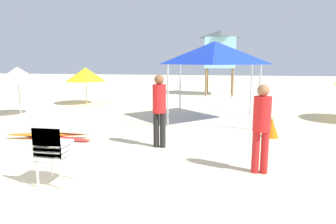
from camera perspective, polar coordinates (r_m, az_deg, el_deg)
The scene contains 10 objects.
ground at distance 5.27m, azimuth -19.11°, elevation -14.14°, with size 80.00×80.00×0.00m, color beige.
stacked_plastic_chairs at distance 5.39m, azimuth -21.30°, elevation -6.40°, with size 0.48×0.48×1.11m.
surfboard_pile at distance 8.74m, azimuth -20.86°, elevation -3.95°, with size 2.53×0.76×0.24m.
lifeguard_near_left at distance 7.19m, azimuth -1.66°, elevation 1.17°, with size 0.32×0.32×1.76m.
lifeguard_near_center at distance 5.77m, azimuth 17.33°, elevation -2.01°, with size 0.32×0.32×1.67m.
popup_canopy at distance 10.63m, azimuth 8.86°, elevation 11.02°, with size 2.83×2.83×2.75m.
lifeguard_tower at distance 18.83m, azimuth 9.89°, elevation 11.71°, with size 1.98×1.98×3.91m.
beach_umbrella_left at distance 12.77m, azimuth -26.63°, elevation 6.35°, with size 1.67×1.67×1.86m.
beach_umbrella_mid at distance 15.10m, azimuth -15.36°, elevation 6.90°, with size 1.87×1.87×1.77m.
traffic_cone_near at distance 8.73m, azimuth 19.04°, elevation -2.77°, with size 0.39×0.39×0.56m, color orange.
Camera 1 is at (2.46, -4.17, 2.08)m, focal length 32.13 mm.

